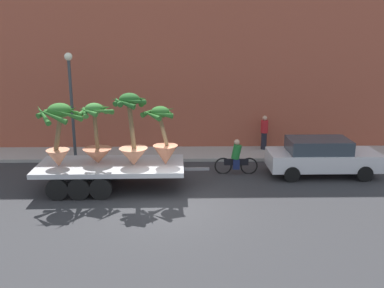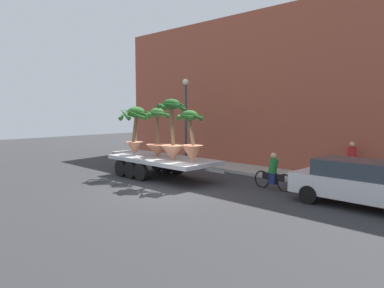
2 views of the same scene
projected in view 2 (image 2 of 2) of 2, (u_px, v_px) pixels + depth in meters
name	position (u px, v px, depth m)	size (l,w,h in m)	color
ground_plane	(168.00, 191.00, 14.76)	(60.00, 60.00, 0.00)	#2D2D30
sidewalk	(258.00, 171.00, 19.01)	(24.00, 2.20, 0.15)	#A39E99
building_facade	(278.00, 90.00, 19.79)	(24.00, 1.20, 8.54)	#9E4C38
flatbed_trailer	(159.00, 162.00, 17.59)	(6.57, 2.54, 0.98)	#B7BABF
potted_palm_rear	(172.00, 133.00, 16.54)	(1.35, 1.40, 2.74)	tan
potted_palm_middle	(135.00, 127.00, 18.34)	(1.81, 1.73, 2.40)	tan
potted_palm_front	(191.00, 140.00, 15.79)	(1.39, 1.46, 2.24)	#C17251
potted_palm_extra	(158.00, 136.00, 17.74)	(1.36, 1.45, 2.34)	#C17251
cyclist	(273.00, 173.00, 15.02)	(1.84, 0.35, 1.54)	black
parked_car	(360.00, 183.00, 12.33)	(4.56, 1.84, 1.58)	silver
pedestrian_near_gate	(351.00, 160.00, 16.07)	(0.36, 0.36, 1.71)	black
street_lamp	(186.00, 109.00, 21.36)	(0.36, 0.36, 4.83)	#383D42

